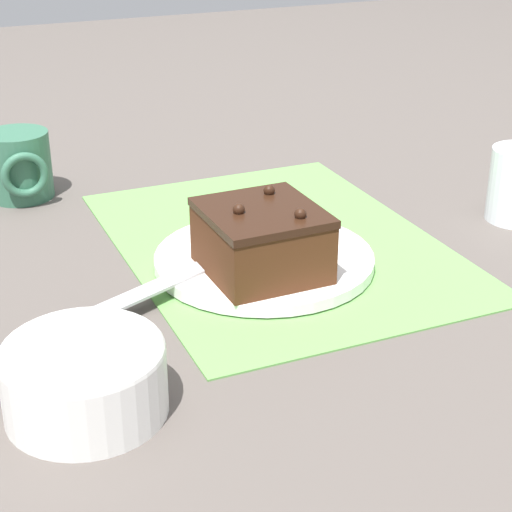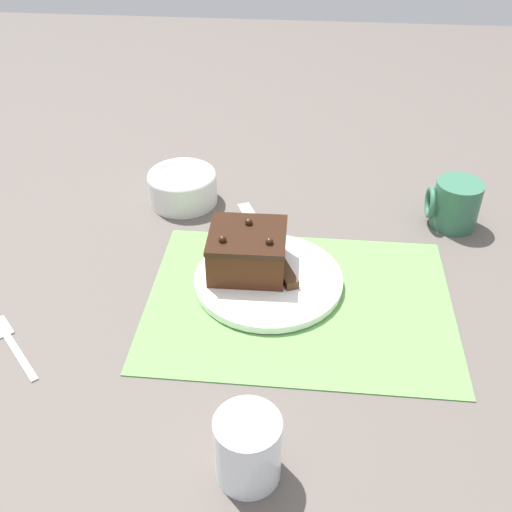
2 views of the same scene
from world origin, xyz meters
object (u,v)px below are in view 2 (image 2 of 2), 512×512
Objects in this scene: cake_plate at (267,279)px; drinking_glass at (246,448)px; chocolate_cake at (246,251)px; coffee_mug at (454,204)px; dessert_fork at (9,342)px; small_bowl at (182,186)px; serving_knife at (273,256)px.

cake_plate is 0.34m from drinking_glass.
chocolate_cake is 0.35m from drinking_glass.
coffee_mug is 0.76m from dessert_fork.
dessert_fork is (0.35, -0.17, -0.04)m from drinking_glass.
small_bowl is 0.50m from coffee_mug.
cake_plate is 0.39m from dessert_fork.
coffee_mug is at bearing 176.24° from small_bowl.
dessert_fork is at bearing 66.82° from small_bowl.
dessert_fork is (0.17, 0.40, -0.03)m from small_bowl.
serving_knife is 2.68× the size of coffee_mug.
coffee_mug is 0.76× the size of dessert_fork.
small_bowl is 1.42× the size of coffee_mug.
dessert_fork is (0.35, 0.16, -0.01)m from cake_plate.
drinking_glass is at bearing 90.58° from cake_plate.
small_bowl is (0.18, -0.57, -0.01)m from drinking_glass.
serving_knife is (-0.04, -0.03, -0.03)m from chocolate_cake.
drinking_glass reaches higher than serving_knife.
cake_plate is 0.06m from chocolate_cake.
serving_knife is 0.38m from drinking_glass.
serving_knife reaches higher than dessert_fork.
drinking_glass is (0.00, 0.38, 0.02)m from serving_knife.
coffee_mug is (-0.31, -0.53, -0.00)m from drinking_glass.
dessert_fork is (0.36, 0.21, -0.02)m from serving_knife.
chocolate_cake is 0.50× the size of serving_knife.
drinking_glass is 0.62m from coffee_mug.
coffee_mug is (-0.31, -0.15, 0.02)m from serving_knife.
small_bowl is 0.43m from dessert_fork.
cake_plate is 1.92× the size of chocolate_cake.
serving_knife is at bearing -97.13° from cake_plate.
coffee_mug is (-0.31, -0.20, 0.03)m from cake_plate.
coffee_mug is at bearing -152.38° from chocolate_cake.
drinking_glass is (-0.00, 0.33, 0.03)m from cake_plate.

